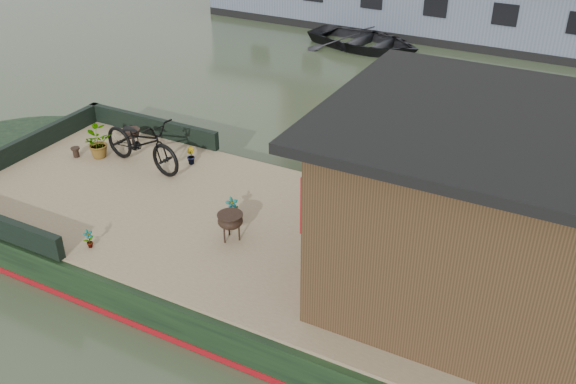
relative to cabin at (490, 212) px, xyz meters
The scene contains 15 objects.
ground 2.88m from the cabin, behind, with size 120.00×120.00×0.00m, color #364028.
houseboat_hull 3.87m from the cabin, behind, with size 14.01×4.02×0.60m.
houseboat_deck 2.52m from the cabin, behind, with size 11.80×3.80×0.05m, color #907B59.
bow_bulwark 7.33m from the cabin, behind, with size 3.00×4.00×0.35m.
cabin is the anchor object (origin of this frame).
bicycle 6.07m from the cabin, behind, with size 0.61×1.76×0.92m, color black.
potted_plant_a 3.80m from the cabin, behind, with size 0.20×0.14×0.39m, color brown.
potted_plant_b 5.56m from the cabin, 166.60° to the left, with size 0.17×0.14×0.31m, color brown.
potted_plant_c 7.04m from the cabin, behind, with size 0.50×0.43×0.55m, color brown.
potted_plant_e 5.39m from the cabin, 163.26° to the right, with size 0.15×0.10×0.28m, color #9C542D.
brazier_front 3.58m from the cabin, behind, with size 0.39×0.39×0.42m, color black, non-canonical shape.
brazier_rear 6.84m from the cabin, 168.95° to the left, with size 0.34×0.34×0.36m, color black, non-canonical shape.
bollard_port 7.38m from the cabin, behind, with size 0.16×0.16×0.18m, color black.
dinghy 12.45m from the cabin, 118.53° to the left, with size 2.53×3.55×0.73m, color black.
far_houseboat 14.20m from the cabin, 98.88° to the left, with size 20.40×4.40×2.11m.
Camera 1 is at (3.11, -6.79, 5.86)m, focal length 40.00 mm.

